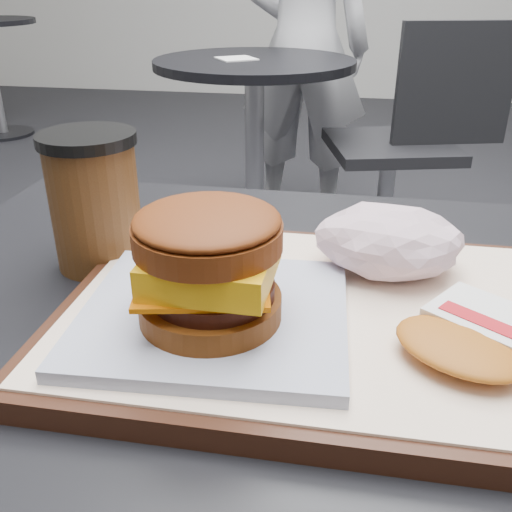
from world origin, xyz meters
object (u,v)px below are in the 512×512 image
(hash_brown, at_px, (481,337))
(breakfast_sandwich, at_px, (211,278))
(neighbor_chair, at_px, (412,133))
(patron, at_px, (304,47))
(coffee_cup, at_px, (95,201))
(serving_tray, at_px, (309,316))
(neighbor_table, at_px, (255,117))
(customer_table, at_px, (318,495))
(crumpled_wrapper, at_px, (389,241))

(hash_brown, bearing_deg, breakfast_sandwich, -179.32)
(neighbor_chair, height_order, patron, patron)
(coffee_cup, relative_size, neighbor_chair, 0.14)
(hash_brown, distance_m, coffee_cup, 0.34)
(serving_tray, height_order, neighbor_chair, neighbor_chair)
(hash_brown, height_order, neighbor_table, hash_brown)
(customer_table, relative_size, breakfast_sandwich, 4.03)
(customer_table, relative_size, hash_brown, 5.90)
(customer_table, xyz_separation_m, patron, (-0.22, 2.09, 0.16))
(neighbor_chair, bearing_deg, neighbor_table, -177.79)
(customer_table, bearing_deg, neighbor_chair, 82.93)
(hash_brown, relative_size, crumpled_wrapper, 1.12)
(serving_tray, height_order, coffee_cup, coffee_cup)
(crumpled_wrapper, bearing_deg, customer_table, -123.05)
(serving_tray, height_order, breakfast_sandwich, breakfast_sandwich)
(serving_tray, relative_size, neighbor_chair, 0.43)
(serving_tray, bearing_deg, breakfast_sandwich, -148.37)
(breakfast_sandwich, bearing_deg, customer_table, 27.74)
(neighbor_table, bearing_deg, patron, 73.79)
(serving_tray, xyz_separation_m, neighbor_table, (-0.33, 1.65, -0.23))
(neighbor_table, height_order, neighbor_chair, neighbor_chair)
(coffee_cup, bearing_deg, crumpled_wrapper, -1.48)
(breakfast_sandwich, height_order, neighbor_table, breakfast_sandwich)
(serving_tray, xyz_separation_m, coffee_cup, (-0.20, 0.08, 0.05))
(neighbor_table, bearing_deg, serving_tray, -78.56)
(customer_table, bearing_deg, breakfast_sandwich, -152.26)
(customer_table, relative_size, crumpled_wrapper, 6.58)
(hash_brown, xyz_separation_m, crumpled_wrapper, (-0.06, 0.11, 0.02))
(coffee_cup, xyz_separation_m, patron, (-0.00, 2.02, -0.09))
(customer_table, bearing_deg, patron, 96.07)
(neighbor_chair, bearing_deg, hash_brown, -93.54)
(breakfast_sandwich, xyz_separation_m, patron, (-0.14, 2.13, -0.09))
(coffee_cup, height_order, patron, patron)
(breakfast_sandwich, relative_size, hash_brown, 1.46)
(crumpled_wrapper, relative_size, patron, 0.08)
(crumpled_wrapper, distance_m, neighbor_chair, 1.64)
(serving_tray, distance_m, crumpled_wrapper, 0.10)
(customer_table, relative_size, serving_tray, 2.11)
(serving_tray, bearing_deg, coffee_cup, 159.53)
(breakfast_sandwich, xyz_separation_m, hash_brown, (0.18, 0.00, -0.03))
(serving_tray, distance_m, patron, 2.10)
(patron, bearing_deg, neighbor_chair, 139.04)
(serving_tray, relative_size, breakfast_sandwich, 1.91)
(serving_tray, relative_size, crumpled_wrapper, 3.13)
(crumpled_wrapper, bearing_deg, hash_brown, -61.62)
(hash_brown, relative_size, patron, 0.09)
(neighbor_table, height_order, patron, patron)
(neighbor_table, bearing_deg, neighbor_chair, 2.21)
(coffee_cup, relative_size, patron, 0.08)
(neighbor_table, distance_m, neighbor_chair, 0.56)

